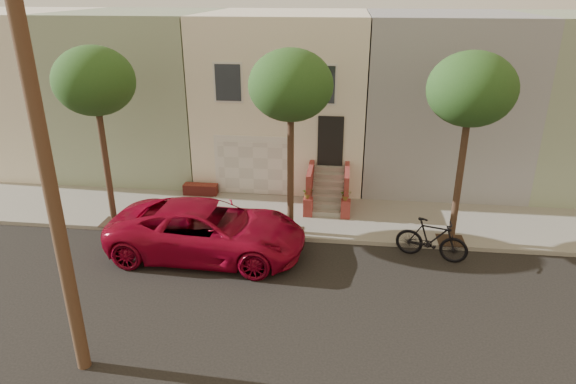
# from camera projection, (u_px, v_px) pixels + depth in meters

# --- Properties ---
(ground) EXTENTS (90.00, 90.00, 0.00)m
(ground) POSITION_uv_depth(u_px,v_px,m) (240.00, 296.00, 14.28)
(ground) COLOR black
(ground) RESTS_ON ground
(sidewalk) EXTENTS (40.00, 3.70, 0.15)m
(sidewalk) POSITION_uv_depth(u_px,v_px,m) (269.00, 215.00, 19.16)
(sidewalk) COLOR gray
(sidewalk) RESTS_ON ground
(house_row) EXTENTS (33.10, 11.70, 7.00)m
(house_row) POSITION_uv_depth(u_px,v_px,m) (287.00, 92.00, 23.17)
(house_row) COLOR beige
(house_row) RESTS_ON sidewalk
(tree_left) EXTENTS (2.70, 2.57, 6.30)m
(tree_left) POSITION_uv_depth(u_px,v_px,m) (94.00, 82.00, 16.47)
(tree_left) COLOR #2D2116
(tree_left) RESTS_ON sidewalk
(tree_mid) EXTENTS (2.70, 2.57, 6.30)m
(tree_mid) POSITION_uv_depth(u_px,v_px,m) (291.00, 87.00, 15.76)
(tree_mid) COLOR #2D2116
(tree_mid) RESTS_ON sidewalk
(tree_right) EXTENTS (2.70, 2.57, 6.30)m
(tree_right) POSITION_uv_depth(u_px,v_px,m) (471.00, 91.00, 15.15)
(tree_right) COLOR #2D2116
(tree_right) RESTS_ON sidewalk
(pickup_truck) EXTENTS (6.40, 3.10, 1.75)m
(pickup_truck) POSITION_uv_depth(u_px,v_px,m) (208.00, 230.00, 16.21)
(pickup_truck) COLOR maroon
(pickup_truck) RESTS_ON ground
(motorcycle) EXTENTS (2.37, 1.28, 1.37)m
(motorcycle) POSITION_uv_depth(u_px,v_px,m) (432.00, 239.00, 16.03)
(motorcycle) COLOR black
(motorcycle) RESTS_ON ground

